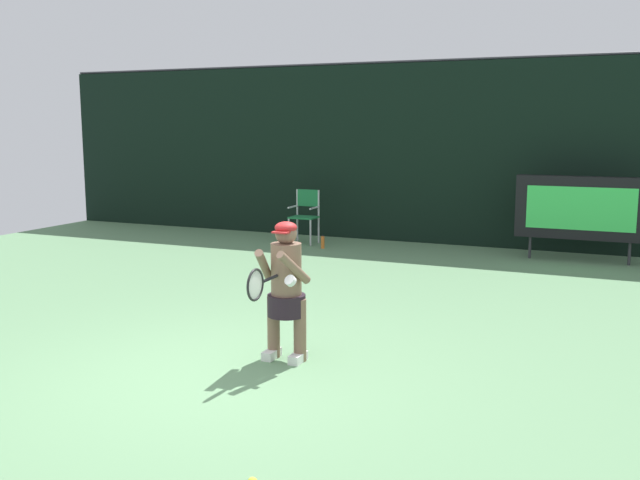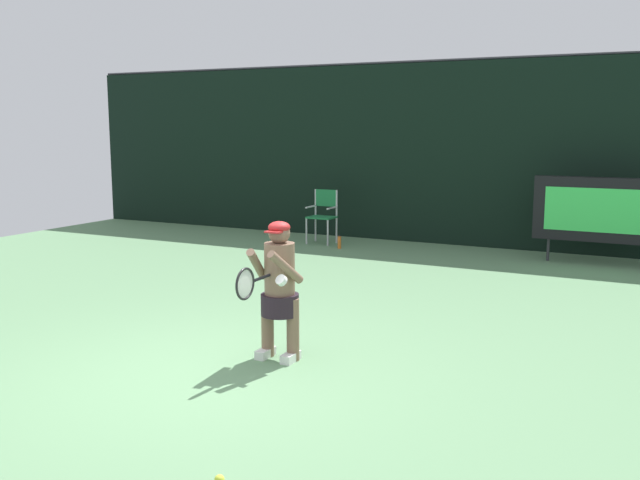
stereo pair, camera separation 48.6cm
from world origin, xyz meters
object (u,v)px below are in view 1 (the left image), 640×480
(scoreboard, at_px, (581,208))
(water_bottle, at_px, (323,242))
(tennis_racket, at_px, (256,284))
(umpire_chair, at_px, (305,213))
(tennis_player, at_px, (286,286))

(scoreboard, height_order, water_bottle, scoreboard)
(water_bottle, relative_size, tennis_racket, 0.44)
(umpire_chair, height_order, tennis_player, tennis_player)
(scoreboard, xyz_separation_m, tennis_player, (-2.38, -6.79, -0.18))
(scoreboard, distance_m, umpire_chair, 5.25)
(umpire_chair, relative_size, tennis_player, 0.76)
(umpire_chair, relative_size, water_bottle, 4.08)
(scoreboard, xyz_separation_m, water_bottle, (-4.66, -0.54, -0.82))
(umpire_chair, distance_m, water_bottle, 0.89)
(scoreboard, height_order, tennis_player, scoreboard)
(water_bottle, bearing_deg, scoreboard, 6.63)
(umpire_chair, relative_size, tennis_racket, 1.79)
(scoreboard, relative_size, water_bottle, 8.30)
(umpire_chair, bearing_deg, water_bottle, -37.81)
(scoreboard, height_order, umpire_chair, scoreboard)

